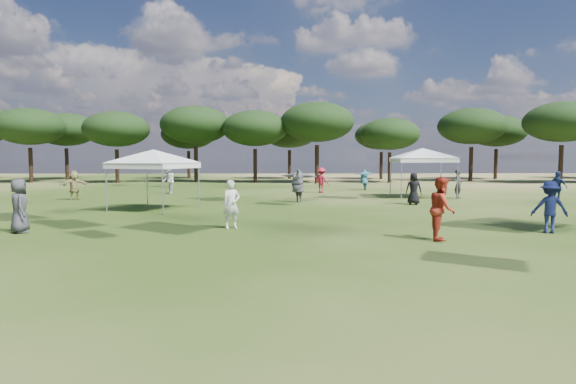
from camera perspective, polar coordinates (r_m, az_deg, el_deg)
name	(u,v)px	position (r m, az deg, el deg)	size (l,w,h in m)	color
tree_line	(306,127)	(48.64, 2.15, 7.69)	(108.78, 17.63, 7.77)	black
tent_left	(154,152)	(22.83, -15.65, 4.55)	(5.88, 5.88, 3.07)	gray
tent_right	(423,150)	(29.92, 15.67, 4.80)	(6.78, 6.78, 3.27)	gray
festival_crowd	(288,188)	(24.48, 0.03, 0.50)	(28.89, 22.85, 1.86)	navy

